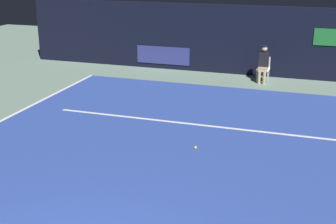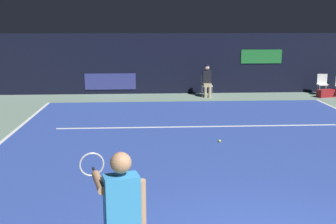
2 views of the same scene
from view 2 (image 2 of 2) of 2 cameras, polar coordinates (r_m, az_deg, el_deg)
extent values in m
plane|color=slate|center=(10.01, 5.93, -5.22)|extent=(33.95, 33.95, 0.00)
cube|color=#2D479E|center=(10.01, 5.94, -5.18)|extent=(10.70, 12.40, 0.01)
cube|color=white|center=(12.07, 4.32, -2.06)|extent=(8.35, 0.10, 0.01)
cube|color=black|center=(17.89, 1.81, 6.83)|extent=(17.60, 0.30, 2.60)
cube|color=navy|center=(17.81, -8.10, 4.26)|extent=(2.20, 0.04, 0.70)
cube|color=#1E6B2D|center=(18.35, 12.97, 7.60)|extent=(1.80, 0.04, 0.60)
cube|color=#338CD1|center=(4.34, -6.51, -12.33)|extent=(0.40, 0.30, 0.56)
sphere|color=tan|center=(4.18, -6.65, -7.09)|extent=(0.22, 0.22, 0.22)
cylinder|color=tan|center=(4.45, -9.69, -9.68)|extent=(0.21, 0.51, 0.09)
cylinder|color=tan|center=(4.43, -3.68, -12.86)|extent=(0.09, 0.09, 0.56)
cylinder|color=black|center=(4.73, -10.22, -8.36)|extent=(0.11, 0.30, 0.03)
torus|color=#B2B2B7|center=(4.99, -10.66, -7.26)|extent=(0.30, 0.10, 0.30)
cube|color=white|center=(17.12, 5.47, 3.70)|extent=(0.45, 0.41, 0.04)
cube|color=white|center=(17.28, 5.39, 4.55)|extent=(0.42, 0.04, 0.42)
cylinder|color=#B2B2B7|center=(16.96, 4.90, 2.84)|extent=(0.03, 0.03, 0.46)
cylinder|color=#B2B2B7|center=(17.01, 6.16, 2.84)|extent=(0.03, 0.03, 0.46)
cylinder|color=#B2B2B7|center=(17.29, 4.76, 3.03)|extent=(0.03, 0.03, 0.46)
cylinder|color=#B2B2B7|center=(17.34, 5.99, 3.03)|extent=(0.03, 0.03, 0.46)
cube|color=tan|center=(17.03, 5.51, 3.79)|extent=(0.33, 0.40, 0.14)
cylinder|color=tan|center=(16.88, 5.27, 2.79)|extent=(0.11, 0.11, 0.46)
cylinder|color=tan|center=(16.91, 5.88, 2.79)|extent=(0.11, 0.11, 0.46)
cube|color=black|center=(17.10, 5.48, 4.94)|extent=(0.34, 0.22, 0.52)
sphere|color=#DBAD89|center=(17.06, 5.50, 6.21)|extent=(0.20, 0.20, 0.20)
cylinder|color=#141933|center=(17.05, 5.51, 6.51)|extent=(0.19, 0.19, 0.04)
cube|color=white|center=(18.68, 20.95, 3.60)|extent=(0.49, 0.45, 0.04)
cube|color=white|center=(18.84, 20.83, 4.38)|extent=(0.42, 0.08, 0.42)
cylinder|color=#B2B2B7|center=(18.50, 20.49, 2.86)|extent=(0.03, 0.03, 0.44)
cylinder|color=#B2B2B7|center=(18.61, 21.60, 2.83)|extent=(0.03, 0.03, 0.44)
cylinder|color=#B2B2B7|center=(18.82, 20.21, 3.03)|extent=(0.03, 0.03, 0.44)
cylinder|color=#B2B2B7|center=(18.93, 21.29, 3.00)|extent=(0.03, 0.03, 0.44)
cylinder|color=#B2B2B7|center=(18.40, 22.48, 2.66)|extent=(0.03, 0.03, 0.44)
sphere|color=#CCE033|center=(10.56, 7.25, -4.06)|extent=(0.07, 0.07, 0.07)
cube|color=maroon|center=(18.24, 21.42, 2.47)|extent=(0.89, 0.53, 0.32)
camera|label=1|loc=(4.72, 90.86, 17.31)|focal=50.39mm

